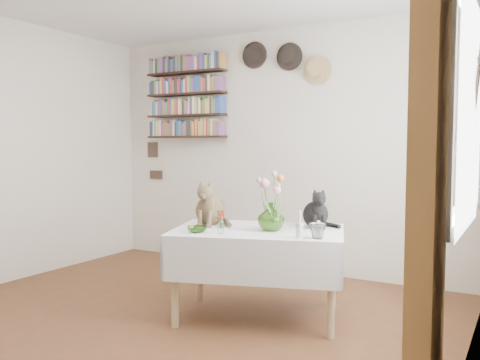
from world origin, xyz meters
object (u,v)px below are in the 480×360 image
Objects in this scene: dining_table at (258,251)px; black_cat at (316,207)px; bookshelf_unit at (186,98)px; flower_vase at (271,217)px; tabby_cat at (210,202)px.

black_cat reaches higher than dining_table.
bookshelf_unit is (-1.98, 1.06, 1.01)m from black_cat.
dining_table is 6.94× the size of flower_vase.
tabby_cat is 2.06m from bookshelf_unit.
bookshelf_unit reaches higher than black_cat.
tabby_cat is 0.55m from flower_vase.
tabby_cat reaches higher than black_cat.
tabby_cat is at bearing 178.58° from dining_table.
dining_table is 0.56m from black_cat.
flower_vase is (0.55, -0.02, -0.08)m from tabby_cat.
bookshelf_unit is at bearing 141.95° from flower_vase.
dining_table is at bearing -39.73° from bookshelf_unit.
dining_table is 0.56m from tabby_cat.
black_cat is 0.31× the size of bookshelf_unit.
bookshelf_unit reaches higher than tabby_cat.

